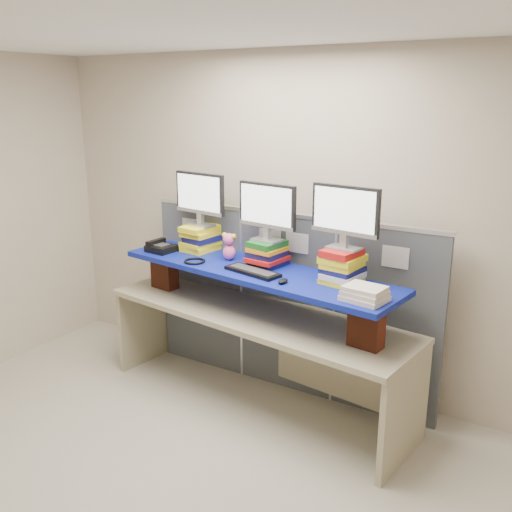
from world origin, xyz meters
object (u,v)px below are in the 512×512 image
Objects in this scene: monitor_left at (200,196)px; monitor_right at (345,214)px; keyboard at (253,271)px; desk at (256,330)px; blue_board at (256,271)px; desk_phone at (161,247)px; monitor_center at (267,209)px.

monitor_left is 1.00× the size of monitor_right.
monitor_right is at bearing 24.72° from keyboard.
monitor_left reaches higher than desk.
desk_phone reaches higher than blue_board.
monitor_right is at bearing 9.73° from blue_board.
monitor_center is at bearing 83.64° from blue_board.
monitor_center reaches higher than keyboard.
monitor_right is 1.07× the size of keyboard.
monitor_right reaches higher than keyboard.
monitor_right is 0.83m from keyboard.
monitor_left is at bearing 180.00° from monitor_center.
monitor_left is 2.18× the size of desk_phone.
monitor_right reaches higher than desk_phone.
monitor_left is at bearing 170.32° from blue_board.
monitor_left reaches higher than desk_phone.
monitor_center is 2.18× the size of desk_phone.
monitor_right is at bearing 0.00° from monitor_center.
monitor_right reaches higher than monitor_center.
blue_board reaches higher than desk.
keyboard is at bearing -160.35° from monitor_right.
monitor_center is at bearing -180.00° from monitor_right.
monitor_center is (0.70, -0.09, -0.02)m from monitor_left.
desk is 0.97m from monitor_center.
keyboard is (-0.66, -0.14, -0.49)m from monitor_right.
desk is at bearing -170.27° from monitor_right.
desk_phone is at bearing -171.89° from monitor_right.
monitor_right is (1.37, -0.18, 0.03)m from monitor_left.
desk_phone reaches higher than desk.
monitor_right reaches higher than monitor_left.
desk_phone is at bearing -137.28° from monitor_left.
monitor_center is 1.00× the size of monitor_right.
monitor_left is at bearing 168.17° from keyboard.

